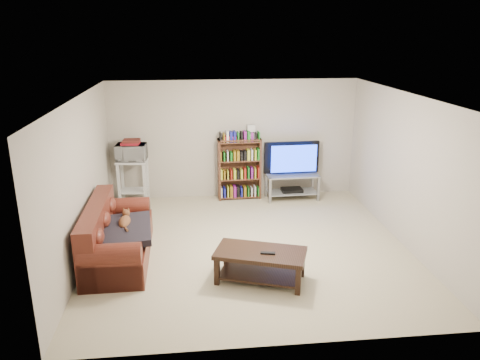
{
  "coord_description": "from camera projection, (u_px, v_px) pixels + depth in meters",
  "views": [
    {
      "loc": [
        -0.87,
        -6.78,
        3.3
      ],
      "look_at": [
        -0.1,
        0.4,
        1.0
      ],
      "focal_mm": 35.0,
      "sensor_mm": 36.0,
      "label": 1
    }
  ],
  "objects": [
    {
      "name": "ceiling",
      "position": [
        250.0,
        96.0,
        6.79
      ],
      "size": [
        5.0,
        5.0,
        0.0
      ],
      "primitive_type": "plane",
      "rotation": [
        3.14,
        0.0,
        0.0
      ],
      "color": "white",
      "rests_on": "ground"
    },
    {
      "name": "bookshelf",
      "position": [
        239.0,
        168.0,
        9.51
      ],
      "size": [
        0.88,
        0.3,
        1.26
      ],
      "rotation": [
        0.0,
        0.0,
        0.04
      ],
      "color": "#502C1B",
      "rests_on": "floor"
    },
    {
      "name": "tv_stand",
      "position": [
        292.0,
        182.0,
        9.55
      ],
      "size": [
        1.07,
        0.51,
        0.53
      ],
      "rotation": [
        0.0,
        0.0,
        0.03
      ],
      "color": "#999EA3",
      "rests_on": "floor"
    },
    {
      "name": "sofa",
      "position": [
        114.0,
        240.0,
        7.03
      ],
      "size": [
        0.9,
        2.03,
        0.86
      ],
      "rotation": [
        0.0,
        0.0,
        0.02
      ],
      "color": "#5F2418",
      "rests_on": "floor"
    },
    {
      "name": "wall_front",
      "position": [
        280.0,
        247.0,
        4.78
      ],
      "size": [
        5.0,
        0.0,
        5.0
      ],
      "primitive_type": "plane",
      "rotation": [
        -1.57,
        0.0,
        0.0
      ],
      "color": "beige",
      "rests_on": "ground"
    },
    {
      "name": "microwave_stand",
      "position": [
        133.0,
        176.0,
        9.15
      ],
      "size": [
        0.61,
        0.46,
        0.92
      ],
      "rotation": [
        0.0,
        0.0,
        -0.08
      ],
      "color": "silver",
      "rests_on": "floor"
    },
    {
      "name": "game_boxes",
      "position": [
        131.0,
        143.0,
        8.94
      ],
      "size": [
        0.36,
        0.32,
        0.05
      ],
      "primitive_type": "cube",
      "rotation": [
        0.0,
        0.0,
        -0.08
      ],
      "color": "maroon",
      "rests_on": "microwave"
    },
    {
      "name": "coffee_table",
      "position": [
        260.0,
        260.0,
        6.41
      ],
      "size": [
        1.36,
        0.98,
        0.44
      ],
      "rotation": [
        0.0,
        0.0,
        -0.34
      ],
      "color": "black",
      "rests_on": "floor"
    },
    {
      "name": "microwave",
      "position": [
        131.0,
        152.0,
        9.0
      ],
      "size": [
        0.6,
        0.43,
        0.31
      ],
      "primitive_type": "imported",
      "rotation": [
        0.0,
        0.0,
        -0.08
      ],
      "color": "silver",
      "rests_on": "microwave_stand"
    },
    {
      "name": "wall_right",
      "position": [
        406.0,
        170.0,
        7.4
      ],
      "size": [
        0.0,
        5.0,
        5.0
      ],
      "primitive_type": "plane",
      "rotation": [
        1.57,
        0.0,
        -1.57
      ],
      "color": "beige",
      "rests_on": "ground"
    },
    {
      "name": "blanket",
      "position": [
        124.0,
        230.0,
        6.86
      ],
      "size": [
        0.88,
        1.08,
        0.18
      ],
      "primitive_type": "cube",
      "rotation": [
        0.05,
        -0.04,
        0.1
      ],
      "color": "black",
      "rests_on": "sofa"
    },
    {
      "name": "remote",
      "position": [
        268.0,
        253.0,
        6.29
      ],
      "size": [
        0.21,
        0.09,
        0.02
      ],
      "primitive_type": "cube",
      "rotation": [
        0.0,
        0.0,
        -0.19
      ],
      "color": "black",
      "rests_on": "coffee_table"
    },
    {
      "name": "wall_back",
      "position": [
        234.0,
        139.0,
        9.52
      ],
      "size": [
        5.0,
        0.0,
        5.0
      ],
      "primitive_type": "plane",
      "rotation": [
        1.57,
        0.0,
        0.0
      ],
      "color": "beige",
      "rests_on": "ground"
    },
    {
      "name": "floor",
      "position": [
        249.0,
        246.0,
        7.52
      ],
      "size": [
        5.0,
        5.0,
        0.0
      ],
      "primitive_type": "plane",
      "color": "beige",
      "rests_on": "ground"
    },
    {
      "name": "shelf_clutter",
      "position": [
        244.0,
        133.0,
        9.32
      ],
      "size": [
        0.64,
        0.21,
        0.28
      ],
      "rotation": [
        0.0,
        0.0,
        0.04
      ],
      "color": "silver",
      "rests_on": "bookshelf"
    },
    {
      "name": "wall_left",
      "position": [
        81.0,
        181.0,
        6.9
      ],
      "size": [
        0.0,
        5.0,
        5.0
      ],
      "primitive_type": "plane",
      "rotation": [
        1.57,
        0.0,
        1.57
      ],
      "color": "beige",
      "rests_on": "ground"
    },
    {
      "name": "dvd_player",
      "position": [
        292.0,
        190.0,
        9.61
      ],
      "size": [
        0.43,
        0.31,
        0.06
      ],
      "primitive_type": "cube",
      "rotation": [
        0.0,
        0.0,
        0.03
      ],
      "color": "black",
      "rests_on": "tv_stand"
    },
    {
      "name": "cat",
      "position": [
        125.0,
        222.0,
        7.01
      ],
      "size": [
        0.23,
        0.55,
        0.17
      ],
      "primitive_type": null,
      "rotation": [
        0.0,
        0.0,
        0.02
      ],
      "color": "brown",
      "rests_on": "sofa"
    },
    {
      "name": "television",
      "position": [
        293.0,
        159.0,
        9.4
      ],
      "size": [
        1.14,
        0.19,
        0.66
      ],
      "primitive_type": "imported",
      "rotation": [
        0.0,
        0.0,
        3.17
      ],
      "color": "black",
      "rests_on": "tv_stand"
    }
  ]
}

